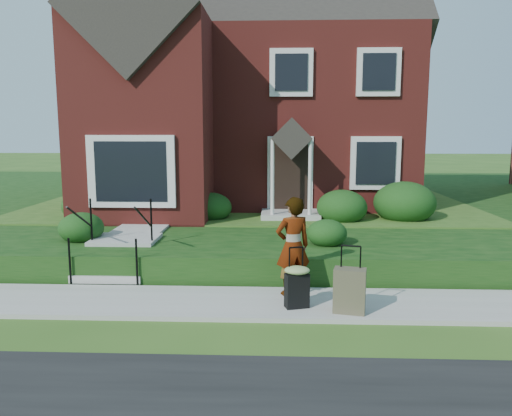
# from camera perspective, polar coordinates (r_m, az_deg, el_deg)

# --- Properties ---
(ground) EXTENTS (120.00, 120.00, 0.00)m
(ground) POSITION_cam_1_polar(r_m,az_deg,el_deg) (8.85, -3.07, -11.02)
(ground) COLOR #2D5119
(ground) RESTS_ON ground
(sidewalk) EXTENTS (60.00, 1.60, 0.08)m
(sidewalk) POSITION_cam_1_polar(r_m,az_deg,el_deg) (8.84, -3.08, -10.77)
(sidewalk) COLOR #9E9B93
(sidewalk) RESTS_ON ground
(terrace) EXTENTS (44.00, 20.00, 0.60)m
(terrace) POSITION_cam_1_polar(r_m,az_deg,el_deg) (19.64, 11.68, 0.71)
(terrace) COLOR #0F330E
(terrace) RESTS_ON ground
(walkway) EXTENTS (1.20, 6.00, 0.06)m
(walkway) POSITION_cam_1_polar(r_m,az_deg,el_deg) (13.90, -11.45, -1.20)
(walkway) COLOR #9E9B93
(walkway) RESTS_ON terrace
(main_house) EXTENTS (10.40, 10.20, 9.40)m
(main_house) POSITION_cam_1_polar(r_m,az_deg,el_deg) (18.07, -0.93, 15.99)
(main_house) COLOR maroon
(main_house) RESTS_ON terrace
(front_steps) EXTENTS (1.40, 2.02, 1.50)m
(front_steps) POSITION_cam_1_polar(r_m,az_deg,el_deg) (10.95, -15.34, -4.84)
(front_steps) COLOR #9E9B93
(front_steps) RESTS_ON ground
(foundation_shrubs) EXTENTS (10.22, 4.37, 1.17)m
(foundation_shrubs) POSITION_cam_1_polar(r_m,az_deg,el_deg) (13.25, 3.09, 0.48)
(foundation_shrubs) COLOR #14350F
(foundation_shrubs) RESTS_ON terrace
(woman) EXTENTS (0.75, 0.62, 1.78)m
(woman) POSITION_cam_1_polar(r_m,az_deg,el_deg) (8.93, 4.23, -4.37)
(woman) COLOR #999999
(woman) RESTS_ON sidewalk
(suitcase_black) EXTENTS (0.51, 0.45, 1.03)m
(suitcase_black) POSITION_cam_1_polar(r_m,az_deg,el_deg) (8.40, 4.70, -8.69)
(suitcase_black) COLOR black
(suitcase_black) RESTS_ON sidewalk
(suitcase_olive) EXTENTS (0.56, 0.39, 1.10)m
(suitcase_olive) POSITION_cam_1_polar(r_m,az_deg,el_deg) (8.30, 10.64, -9.25)
(suitcase_olive) COLOR brown
(suitcase_olive) RESTS_ON sidewalk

